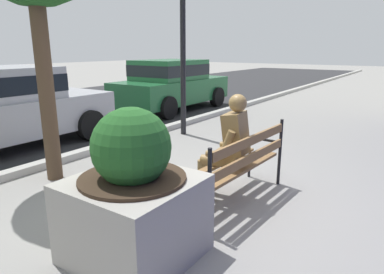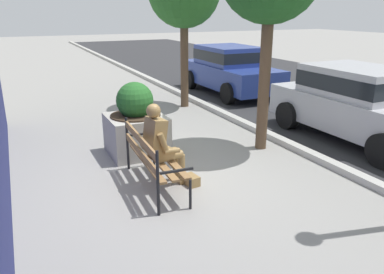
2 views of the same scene
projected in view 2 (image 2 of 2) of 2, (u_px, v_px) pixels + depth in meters
name	position (u px, v px, depth m)	size (l,w,h in m)	color
ground_plane	(163.00, 177.00, 6.53)	(80.00, 80.00, 0.00)	gray
curb_stone	(299.00, 149.00, 7.68)	(60.00, 0.20, 0.12)	#B2AFA8
park_bench	(151.00, 156.00, 5.98)	(1.82, 0.62, 0.95)	olive
bronze_statue_seated	(164.00, 147.00, 6.00)	(0.61, 0.82, 1.37)	olive
concrete_planter	(136.00, 125.00, 7.43)	(1.07, 1.07, 1.42)	#A8A399
parked_car_blue	(230.00, 68.00, 12.87)	(4.10, 1.92, 1.56)	navy
parked_car_silver	(360.00, 102.00, 8.19)	(4.10, 1.92, 1.56)	#B7B7BC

